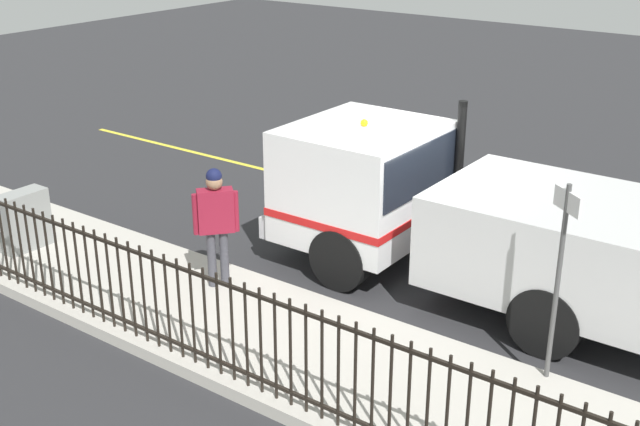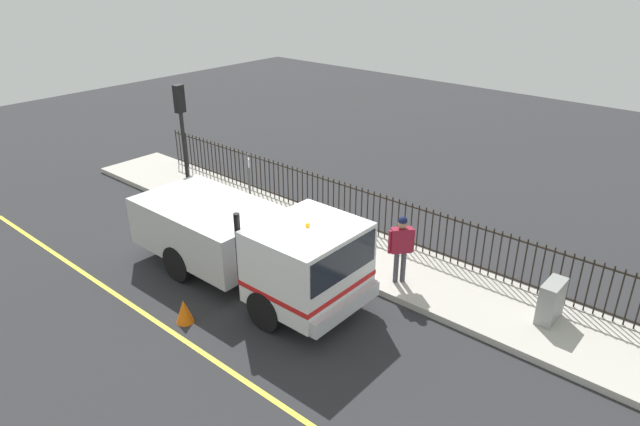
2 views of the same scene
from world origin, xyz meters
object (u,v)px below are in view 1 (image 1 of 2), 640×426
traffic_cone (524,228)px  street_sign (560,261)px  worker_standing (216,215)px  utility_cabinet (24,220)px  work_truck (459,209)px

traffic_cone → street_sign: (3.90, 1.94, 1.39)m
worker_standing → street_sign: 4.87m
worker_standing → utility_cabinet: (0.86, -3.44, -0.63)m
worker_standing → street_sign: bearing=-42.4°
utility_cabinet → traffic_cone: 8.25m
traffic_cone → street_sign: 4.57m
work_truck → worker_standing: size_ratio=3.68×
traffic_cone → utility_cabinet: bearing=-50.1°
utility_cabinet → work_truck: bearing=117.4°
worker_standing → traffic_cone: worker_standing is taller
traffic_cone → worker_standing: bearing=-33.1°
work_truck → worker_standing: bearing=130.6°
work_truck → traffic_cone: work_truck is taller
work_truck → utility_cabinet: 6.92m
utility_cabinet → street_sign: 8.45m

